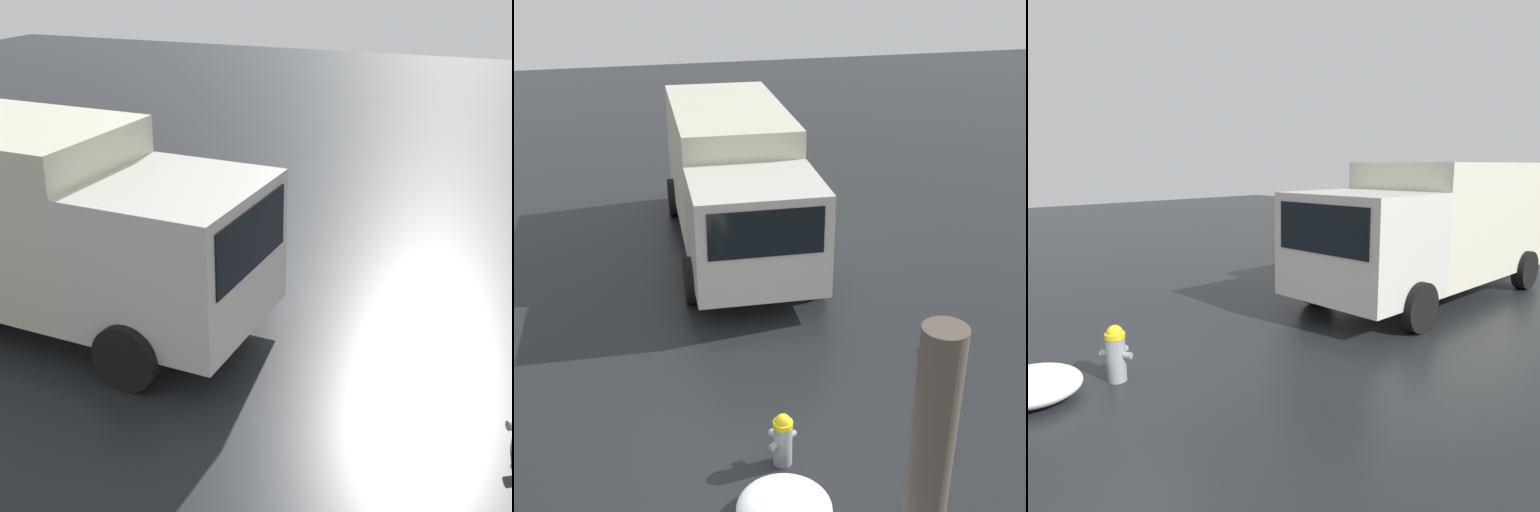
% 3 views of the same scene
% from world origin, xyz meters
% --- Properties ---
extents(ground_plane, '(60.00, 60.00, 0.00)m').
position_xyz_m(ground_plane, '(0.00, 0.00, 0.00)').
color(ground_plane, black).
extents(fire_hydrant, '(0.38, 0.44, 0.78)m').
position_xyz_m(fire_hydrant, '(0.00, 0.00, 0.40)').
color(fire_hydrant, gray).
rests_on(fire_hydrant, ground_plane).
extents(delivery_truck, '(7.07, 2.92, 2.93)m').
position_xyz_m(delivery_truck, '(7.16, -0.78, 1.59)').
color(delivery_truck, beige).
rests_on(delivery_truck, ground_plane).
extents(snow_pile_by_hydrant, '(1.16, 1.16, 0.36)m').
position_xyz_m(snow_pile_by_hydrant, '(-0.99, 0.24, 0.18)').
color(snow_pile_by_hydrant, white).
rests_on(snow_pile_by_hydrant, ground_plane).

